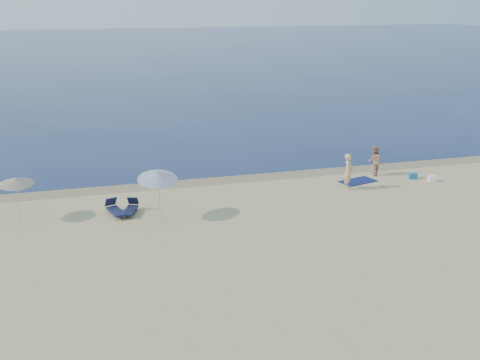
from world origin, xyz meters
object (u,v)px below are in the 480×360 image
object	(u,v)px
person_right	(374,161)
umbrella_near	(157,176)
blue_cooler	(413,176)
person_left	(348,171)

from	to	relation	value
person_right	umbrella_near	size ratio (longest dim) A/B	0.71
person_right	blue_cooler	world-z (taller)	person_right
person_right	umbrella_near	distance (m)	13.25
blue_cooler	umbrella_near	xyz separation A→B (m)	(-14.50, -2.32, 1.85)
blue_cooler	umbrella_near	distance (m)	14.80
person_right	umbrella_near	bearing A→B (deg)	-46.45
person_left	blue_cooler	bearing A→B (deg)	-50.02
person_right	blue_cooler	size ratio (longest dim) A/B	3.84
blue_cooler	person_left	bearing A→B (deg)	-159.95
blue_cooler	umbrella_near	world-z (taller)	umbrella_near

